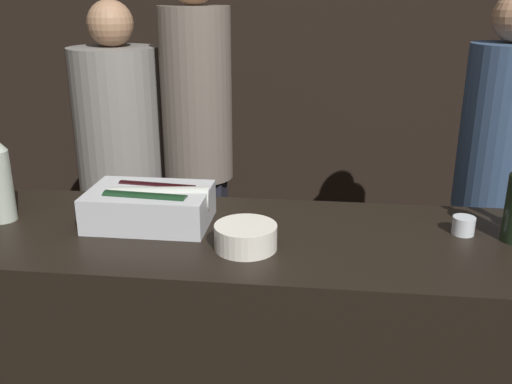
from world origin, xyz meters
name	(u,v)px	position (x,y,z in m)	size (l,w,h in m)	color
wall_back_chalkboard	(297,41)	(0.00, 2.54, 1.40)	(6.40, 0.06, 2.80)	black
bar_counter	(255,381)	(0.00, 0.30, 0.52)	(2.35, 0.61, 1.03)	black
ice_bin_with_bottles	(151,204)	(-0.32, 0.35, 1.10)	(0.37, 0.24, 0.12)	#B7BABF
bowl_white	(246,236)	(-0.01, 0.20, 1.07)	(0.17, 0.17, 0.07)	silver
candle_votive	(463,225)	(0.60, 0.38, 1.06)	(0.07, 0.07, 0.05)	silver
person_in_hoodie	(496,170)	(0.96, 1.30, 0.96)	(0.35, 0.35, 1.71)	black
person_blond_tee	(121,160)	(-0.79, 1.38, 0.92)	(0.42, 0.42, 1.67)	black
person_grey_polo	(198,138)	(-0.39, 1.34, 1.05)	(0.32, 0.32, 1.86)	black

